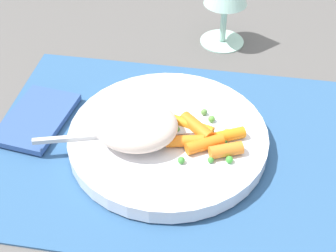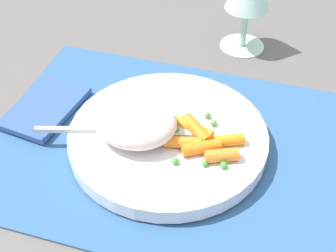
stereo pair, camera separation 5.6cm
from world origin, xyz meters
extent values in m
plane|color=#565451|center=(0.00, 0.00, 0.00)|extent=(2.40, 2.40, 0.00)
cube|color=#2D5684|center=(0.00, 0.00, 0.00)|extent=(0.45, 0.34, 0.01)
cylinder|color=white|center=(0.00, 0.00, 0.02)|extent=(0.24, 0.24, 0.02)
ellipsoid|color=beige|center=(-0.04, -0.02, 0.05)|extent=(0.10, 0.09, 0.04)
cylinder|color=orange|center=(0.05, -0.02, 0.03)|extent=(0.05, 0.04, 0.01)
cylinder|color=orange|center=(0.08, 0.00, 0.03)|extent=(0.04, 0.03, 0.01)
cylinder|color=orange|center=(0.02, -0.02, 0.03)|extent=(0.05, 0.02, 0.01)
cylinder|color=orange|center=(0.03, 0.01, 0.03)|extent=(0.05, 0.04, 0.02)
cylinder|color=orange|center=(0.07, -0.03, 0.03)|extent=(0.04, 0.03, 0.02)
cylinder|color=orange|center=(0.03, 0.01, 0.03)|extent=(0.06, 0.03, 0.01)
sphere|color=#5B9145|center=(0.04, 0.04, 0.03)|extent=(0.01, 0.01, 0.01)
sphere|color=#58A444|center=(0.07, 0.01, 0.03)|extent=(0.01, 0.01, 0.01)
sphere|color=green|center=(0.07, -0.01, 0.03)|extent=(0.01, 0.01, 0.01)
sphere|color=green|center=(0.06, -0.04, 0.03)|extent=(0.01, 0.01, 0.01)
sphere|color=green|center=(0.02, -0.05, 0.03)|extent=(0.01, 0.01, 0.01)
sphere|color=green|center=(0.08, -0.04, 0.03)|extent=(0.01, 0.01, 0.01)
sphere|color=#5BA737|center=(0.06, 0.00, 0.03)|extent=(0.01, 0.01, 0.01)
sphere|color=#5AA541|center=(0.05, 0.03, 0.03)|extent=(0.01, 0.01, 0.01)
sphere|color=#418C35|center=(0.01, 0.00, 0.03)|extent=(0.01, 0.01, 0.01)
cube|color=silver|center=(0.01, 0.00, 0.03)|extent=(0.05, 0.03, 0.01)
cube|color=silver|center=(-0.08, -0.02, 0.03)|extent=(0.15, 0.05, 0.01)
cylinder|color=#B2E0CC|center=(0.05, 0.25, 0.00)|extent=(0.07, 0.07, 0.00)
cylinder|color=#B2E0CC|center=(0.05, 0.25, 0.04)|extent=(0.01, 0.01, 0.07)
cube|color=#33518C|center=(-0.18, 0.01, 0.01)|extent=(0.09, 0.13, 0.01)
camera|label=1|loc=(0.07, -0.42, 0.43)|focal=51.44mm
camera|label=2|loc=(0.13, -0.41, 0.43)|focal=51.44mm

